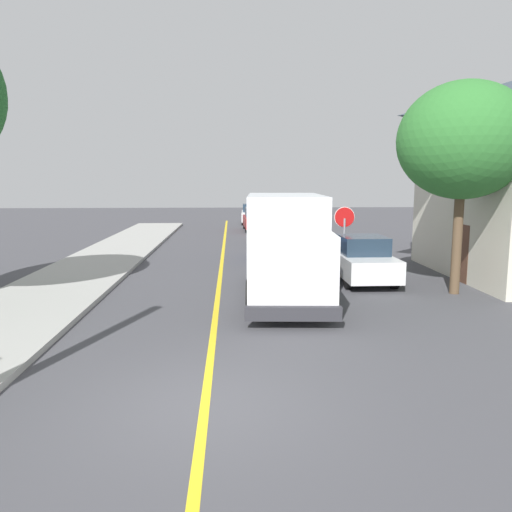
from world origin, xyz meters
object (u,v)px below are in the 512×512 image
Objects in this scene: parked_car_far at (256,220)px; parked_van_across at (361,260)px; stop_sign at (344,227)px; parked_car_mid at (267,230)px; parked_car_furthest at (252,214)px; street_tree_far_side at (463,141)px; parked_car_near at (276,242)px; box_truck at (286,241)px.

parked_van_across is at bearing -81.14° from parked_car_far.
parked_van_across is 1.78m from stop_sign.
parked_car_far is 17.66m from stop_sign.
parked_car_mid and parked_car_furthest have the same top height.
street_tree_far_side is (5.53, -26.86, 4.10)m from parked_car_furthest.
street_tree_far_side is at bearing -75.43° from parked_car_far.
parked_car_mid is 1.01× the size of parked_van_across.
parked_car_near is 1.00× the size of parked_car_furthest.
parked_car_far is 19.05m from parked_van_across.
parked_car_near is 5.83m from parked_car_mid.
parked_car_near is at bearing 87.22° from box_truck.
parked_car_furthest is at bearing 90.65° from parked_car_far.
street_tree_far_side is at bearing -40.96° from parked_van_across.
parked_car_far is (-0.29, 13.30, 0.00)m from parked_car_near.
parked_car_far is at bearing 91.99° from parked_car_mid.
parked_car_mid and parked_van_across have the same top height.
parked_car_near is at bearing -88.95° from parked_car_furthest.
parked_car_near is at bearing 123.85° from street_tree_far_side.
parked_car_furthest is at bearing 96.49° from stop_sign.
parked_van_across is at bearing -76.74° from parked_car_mid.
parked_car_furthest is at bearing 96.94° from parked_van_across.
parked_car_furthest is at bearing 91.05° from parked_car_near.
street_tree_far_side reaches higher than stop_sign.
parked_van_across is 1.66× the size of stop_sign.
box_truck is 4.42m from stop_sign.
box_truck is 1.63× the size of parked_car_mid.
parked_car_near and parked_car_furthest have the same top height.
street_tree_far_side reaches higher than box_truck.
parked_car_furthest is 24.85m from parked_van_across.
street_tree_far_side is (5.55, -0.05, 3.12)m from box_truck.
parked_car_near and parked_car_far have the same top height.
street_tree_far_side reaches higher than parked_car_near.
parked_car_far is 22.10m from street_tree_far_side.
parked_van_across is (3.02, 2.14, -0.97)m from box_truck.
parked_car_furthest is at bearing 89.96° from box_truck.
parked_car_near and parked_car_mid have the same top height.
parked_van_across is (2.65, -5.52, 0.00)m from parked_car_near.
box_truck is 1.65× the size of parked_car_near.
stop_sign is 0.39× the size of street_tree_far_side.
parked_van_across is (2.94, -18.82, 0.00)m from parked_car_far.
parked_car_far is 0.66× the size of street_tree_far_side.
box_truck is 13.54m from parked_car_mid.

